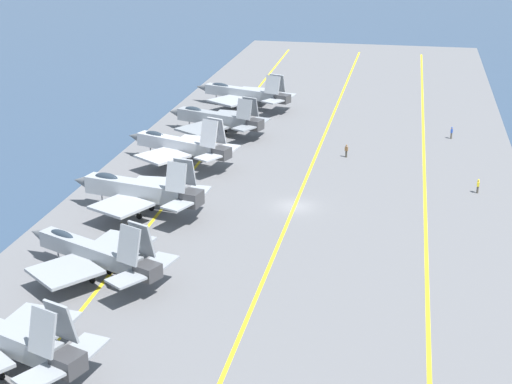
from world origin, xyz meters
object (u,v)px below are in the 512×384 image
at_px(parked_jet_fourth, 179,145).
at_px(crew_blue_vest, 452,132).
at_px(parked_jet_nearest, 3,337).
at_px(crew_yellow_vest, 478,185).
at_px(parked_jet_sixth, 244,93).
at_px(crew_brown_vest, 346,150).
at_px(parked_jet_third, 137,190).
at_px(parked_jet_second, 94,253).
at_px(parked_jet_fifth, 216,119).

bearing_deg(parked_jet_fourth, crew_blue_vest, -61.33).
height_order(parked_jet_nearest, crew_yellow_vest, parked_jet_nearest).
relative_size(parked_jet_sixth, crew_blue_vest, 10.17).
bearing_deg(crew_blue_vest, crew_brown_vest, 129.62).
bearing_deg(parked_jet_third, parked_jet_second, -175.25).
bearing_deg(crew_yellow_vest, parked_jet_second, 129.48).
distance_m(parked_jet_second, crew_blue_vest, 59.92).
bearing_deg(parked_jet_second, parked_jet_fifth, 0.60).
bearing_deg(crew_yellow_vest, parked_jet_nearest, 140.97).
height_order(parked_jet_nearest, crew_blue_vest, parked_jet_nearest).
height_order(parked_jet_second, parked_jet_sixth, parked_jet_second).
bearing_deg(parked_jet_second, crew_yellow_vest, -50.52).
bearing_deg(parked_jet_fifth, crew_blue_vest, -82.53).
relative_size(parked_jet_nearest, parked_jet_fourth, 0.99).
bearing_deg(parked_jet_sixth, parked_jet_second, 179.81).
bearing_deg(crew_yellow_vest, parked_jet_fifth, 63.78).
xyz_separation_m(parked_jet_second, parked_jet_fifth, (46.00, 0.48, -0.08)).
xyz_separation_m(parked_jet_sixth, crew_blue_vest, (-11.07, -32.29, -1.48)).
height_order(parked_jet_second, parked_jet_fifth, parked_jet_second).
distance_m(parked_jet_sixth, crew_blue_vest, 34.17).
xyz_separation_m(parked_jet_third, crew_brown_vest, (23.95, -20.03, -1.77)).
height_order(crew_yellow_vest, crew_brown_vest, crew_brown_vest).
xyz_separation_m(parked_jet_fifth, parked_jet_sixth, (15.39, -0.69, 0.15)).
bearing_deg(parked_jet_fifth, crew_brown_vest, -110.06).
height_order(parked_jet_second, parked_jet_third, parked_jet_third).
bearing_deg(parked_jet_second, parked_jet_sixth, -0.19).
bearing_deg(parked_jet_fifth, crew_yellow_vest, -116.22).
distance_m(parked_jet_second, parked_jet_third, 15.07).
bearing_deg(parked_jet_fourth, crew_brown_vest, -70.32).
relative_size(parked_jet_fifth, parked_jet_sixth, 0.90).
xyz_separation_m(parked_jet_second, crew_blue_vest, (50.32, -32.50, -1.42)).
distance_m(parked_jet_nearest, crew_brown_vest, 57.42).
xyz_separation_m(parked_jet_third, parked_jet_fifth, (30.99, -0.77, -0.45)).
bearing_deg(parked_jet_fifth, parked_jet_fourth, 175.54).
bearing_deg(parked_jet_nearest, crew_brown_vest, -19.78).
distance_m(parked_jet_nearest, crew_blue_vest, 73.31).
bearing_deg(crew_blue_vest, crew_yellow_vest, -174.03).
relative_size(parked_jet_nearest, crew_blue_vest, 9.08).
height_order(parked_jet_second, crew_blue_vest, parked_jet_second).
height_order(parked_jet_fourth, crew_brown_vest, parked_jet_fourth).
bearing_deg(parked_jet_fifth, parked_jet_second, -179.40).
height_order(parked_jet_fourth, crew_yellow_vest, parked_jet_fourth).
height_order(parked_jet_sixth, crew_blue_vest, parked_jet_sixth).
xyz_separation_m(crew_yellow_vest, crew_brown_vest, (10.33, 15.98, 0.02)).
height_order(parked_jet_sixth, crew_brown_vest, parked_jet_sixth).
bearing_deg(parked_jet_sixth, crew_yellow_vest, -133.46).
relative_size(parked_jet_fifth, crew_yellow_vest, 9.27).
bearing_deg(crew_brown_vest, parked_jet_fifth, 69.94).
height_order(parked_jet_nearest, parked_jet_third, parked_jet_third).
bearing_deg(crew_blue_vest, parked_jet_second, 147.15).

